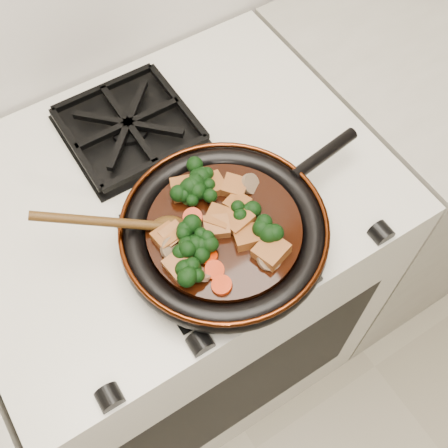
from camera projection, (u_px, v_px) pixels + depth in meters
stove at (183, 288)px, 1.37m from camera, size 0.76×0.60×0.90m
burner_grate_front at (208, 239)px, 0.91m from camera, size 0.23×0.23×0.03m
burner_grate_back at (129, 127)px, 1.03m from camera, size 0.23×0.23×0.03m
skillet at (225, 232)px, 0.89m from camera, size 0.46×0.33×0.05m
braising_sauce at (224, 231)px, 0.88m from camera, size 0.24×0.24×0.02m
tofu_cube_0 at (173, 236)px, 0.86m from camera, size 0.04×0.04×0.02m
tofu_cube_1 at (238, 221)px, 0.87m from camera, size 0.05×0.05×0.03m
tofu_cube_2 at (181, 266)px, 0.83m from camera, size 0.05×0.05×0.03m
tofu_cube_3 at (167, 238)px, 0.86m from camera, size 0.04×0.04×0.02m
tofu_cube_4 at (184, 189)px, 0.90m from camera, size 0.05×0.05×0.03m
tofu_cube_5 at (234, 187)px, 0.90m from camera, size 0.05×0.05×0.02m
tofu_cube_6 at (238, 205)px, 0.89m from camera, size 0.04×0.05×0.02m
tofu_cube_7 at (213, 185)px, 0.90m from camera, size 0.04×0.04×0.02m
tofu_cube_8 at (217, 227)px, 0.86m from camera, size 0.05×0.05×0.02m
tofu_cube_9 at (218, 219)px, 0.87m from camera, size 0.06×0.05×0.03m
tofu_cube_10 at (246, 238)px, 0.86m from camera, size 0.05×0.05×0.03m
tofu_cube_11 at (271, 251)px, 0.84m from camera, size 0.06×0.06×0.03m
broccoli_floret_0 at (267, 230)px, 0.86m from camera, size 0.08×0.08×0.07m
broccoli_floret_1 at (203, 243)px, 0.85m from camera, size 0.07×0.07×0.06m
broccoli_floret_2 at (199, 175)px, 0.91m from camera, size 0.08×0.09×0.06m
broccoli_floret_3 at (242, 208)px, 0.88m from camera, size 0.07×0.08×0.07m
broccoli_floret_4 at (191, 237)px, 0.85m from camera, size 0.08×0.09×0.07m
broccoli_floret_5 at (199, 192)px, 0.89m from camera, size 0.09×0.08×0.07m
broccoli_floret_6 at (208, 192)px, 0.89m from camera, size 0.08×0.07×0.06m
broccoli_floret_7 at (188, 274)px, 0.82m from camera, size 0.08×0.07×0.07m
broccoli_floret_8 at (187, 198)px, 0.89m from camera, size 0.09×0.09×0.07m
broccoli_floret_9 at (190, 251)px, 0.84m from camera, size 0.09×0.08×0.07m
carrot_coin_0 at (209, 256)px, 0.84m from camera, size 0.03×0.03×0.02m
carrot_coin_1 at (222, 285)px, 0.82m from camera, size 0.03×0.03×0.01m
carrot_coin_2 at (214, 270)px, 0.83m from camera, size 0.03×0.03×0.02m
carrot_coin_3 at (193, 217)px, 0.88m from camera, size 0.03×0.03×0.02m
mushroom_slice_0 at (184, 263)px, 0.83m from camera, size 0.03×0.03×0.03m
mushroom_slice_1 at (172, 249)px, 0.85m from camera, size 0.05×0.05×0.03m
mushroom_slice_2 at (269, 258)px, 0.84m from camera, size 0.05×0.05×0.02m
mushroom_slice_3 at (199, 272)px, 0.83m from camera, size 0.04×0.05×0.03m
mushroom_slice_4 at (250, 184)px, 0.91m from camera, size 0.04×0.04×0.03m
wooden_spoon at (133, 224)px, 0.85m from camera, size 0.13×0.09×0.21m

